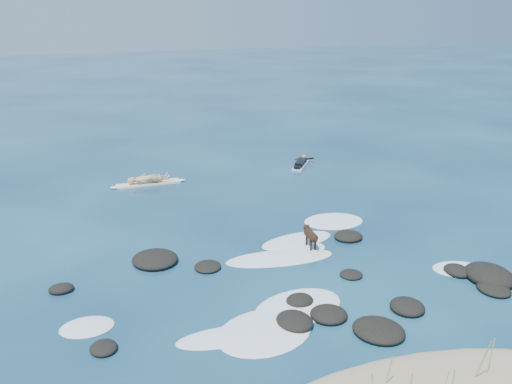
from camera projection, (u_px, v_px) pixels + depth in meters
name	position (u px, v px, depth m)	size (l,w,h in m)	color
ground	(279.00, 257.00, 18.55)	(160.00, 160.00, 0.00)	#0A2642
reef_rocks	(342.00, 285.00, 16.56)	(13.16, 7.73, 0.54)	black
breaking_foam	(292.00, 277.00, 17.22)	(12.83, 8.58, 0.12)	white
standing_surfer_rig	(147.00, 168.00, 25.58)	(3.42, 0.68, 1.95)	#F0E9C0
paddling_surfer_rig	(301.00, 163.00, 28.73)	(1.68, 2.03, 0.39)	white
dog	(310.00, 235.00, 19.06)	(0.34, 1.17, 0.74)	black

